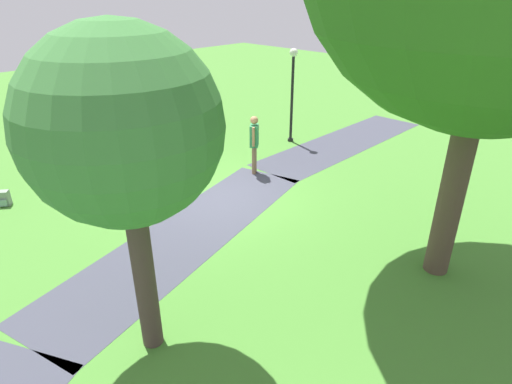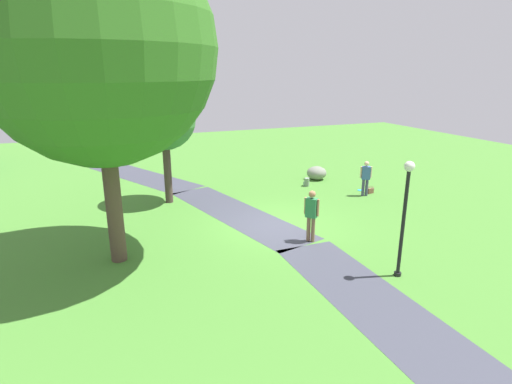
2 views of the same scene
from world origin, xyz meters
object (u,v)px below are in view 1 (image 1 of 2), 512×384
man_near_boulder (254,140)px  lamp_post (292,85)px  young_tree_near_path (123,129)px  handbag_on_grass (55,157)px  woman_with_handbag (63,136)px  backpack_by_boulder (4,198)px  frisbee_on_grass (40,167)px

man_near_boulder → lamp_post: bearing=-159.9°
young_tree_near_path → handbag_on_grass: size_ratio=14.65×
lamp_post → young_tree_near_path: bearing=27.7°
young_tree_near_path → handbag_on_grass: bearing=-103.6°
woman_with_handbag → backpack_by_boulder: (2.43, 1.67, -0.74)m
young_tree_near_path → woman_with_handbag: 9.19m
handbag_on_grass → frisbee_on_grass: size_ratio=1.39×
man_near_boulder → young_tree_near_path: bearing=31.1°
lamp_post → handbag_on_grass: bearing=-31.5°
lamp_post → man_near_boulder: lamp_post is taller
young_tree_near_path → woman_with_handbag: size_ratio=3.04×
frisbee_on_grass → man_near_boulder: bearing=130.7°
lamp_post → frisbee_on_grass: (7.46, -4.06, -2.03)m
young_tree_near_path → woman_with_handbag: young_tree_near_path is taller
young_tree_near_path → lamp_post: young_tree_near_path is taller
lamp_post → backpack_by_boulder: (9.10, -2.06, -1.85)m
lamp_post → man_near_boulder: 3.37m
young_tree_near_path → lamp_post: 10.32m
woman_with_handbag → backpack_by_boulder: woman_with_handbag is taller
young_tree_near_path → frisbee_on_grass: young_tree_near_path is taller
young_tree_near_path → man_near_boulder: young_tree_near_path is taller
man_near_boulder → backpack_by_boulder: bearing=-27.5°
lamp_post → backpack_by_boulder: bearing=-12.8°
woman_with_handbag → frisbee_on_grass: size_ratio=6.71×
backpack_by_boulder → man_near_boulder: bearing=152.5°
handbag_on_grass → backpack_by_boulder: bearing=44.1°
lamp_post → woman_with_handbag: 7.73m
young_tree_near_path → frisbee_on_grass: (-1.58, -8.81, -3.56)m
lamp_post → man_near_boulder: bearing=20.1°
man_near_boulder → frisbee_on_grass: (4.44, -5.17, -1.03)m
lamp_post → handbag_on_grass: 8.29m
young_tree_near_path → man_near_boulder: (-6.02, -3.64, -2.53)m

